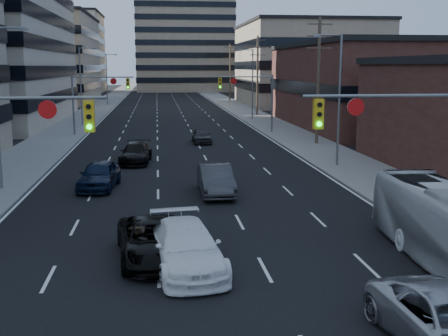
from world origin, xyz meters
The scene contains 24 objects.
road_surface centered at (0.00, 130.00, 0.01)m, with size 18.00×300.00×0.02m, color black.
sidewalk_left centered at (-11.50, 130.00, 0.07)m, with size 5.00×300.00×0.15m, color slate.
sidewalk_right centered at (11.50, 130.00, 0.07)m, with size 5.00×300.00×0.15m, color slate.
office_left_far centered at (-24.00, 100.00, 8.00)m, with size 20.00×30.00×16.00m, color gray.
storefront_right_mid centered at (24.00, 50.00, 4.50)m, with size 20.00×30.00×9.00m, color #472119.
office_right_far centered at (25.00, 88.00, 7.00)m, with size 22.00×28.00×14.00m, color gray.
bg_block_left centered at (-28.00, 140.00, 10.00)m, with size 24.00×24.00×20.00m, color #ADA089.
bg_block_right centered at (32.00, 130.00, 6.00)m, with size 22.00×22.00×12.00m, color gray.
signal_near_right centered at (7.45, 8.00, 4.33)m, with size 6.59×0.33×6.00m.
signal_far_left centered at (-7.68, 45.00, 4.30)m, with size 6.09×0.33×6.00m.
signal_far_right centered at (7.68, 45.00, 4.30)m, with size 6.09×0.33×6.00m.
utility_pole_block centered at (12.20, 36.00, 5.78)m, with size 2.20×0.28×11.00m.
utility_pole_midblock centered at (12.20, 66.00, 5.78)m, with size 2.20×0.28×11.00m.
utility_pole_distant centered at (12.20, 96.00, 5.78)m, with size 2.20×0.28×11.00m.
streetlight_left_mid centered at (-10.34, 55.00, 5.05)m, with size 2.03×0.22×9.00m.
streetlight_left_far centered at (-10.34, 90.00, 5.05)m, with size 2.03×0.22×9.00m.
streetlight_right_near centered at (10.34, 25.00, 5.05)m, with size 2.03×0.22×9.00m.
streetlight_right_far centered at (10.34, 60.00, 5.05)m, with size 2.03×0.22×9.00m.
black_pickup centered at (-2.00, 7.52, 0.72)m, with size 2.39×5.18×1.44m, color black.
white_van centered at (-0.87, 6.43, 0.79)m, with size 2.20×5.42×1.57m, color white.
sedan_blue centered at (-5.10, 19.83, 0.80)m, with size 1.90×4.72×1.61m, color black.
sedan_grey_center centered at (1.32, 17.64, 0.80)m, with size 1.70×4.87×1.61m, color #353538.
sedan_black_far centered at (-3.35, 28.23, 0.72)m, with size 2.03×4.99×1.45m, color black.
sedan_grey_right centered at (2.17, 38.30, 0.68)m, with size 1.60×3.97×1.35m, color #2D2D2F.
Camera 1 is at (-1.74, -11.96, 6.88)m, focal length 45.00 mm.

